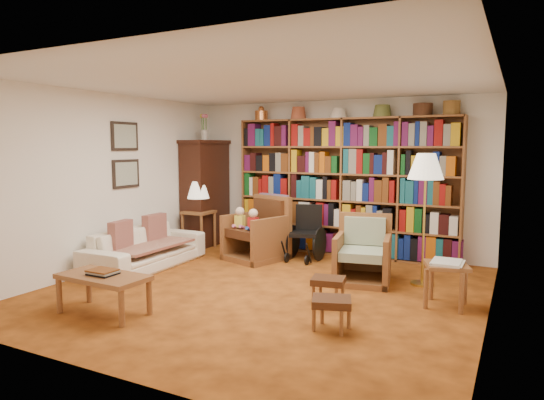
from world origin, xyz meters
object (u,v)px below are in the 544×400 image
Objects in this scene: side_table_lamp at (199,220)px; footstool_b at (332,304)px; wheelchair at (306,235)px; armchair_leather at (259,233)px; coffee_table at (103,280)px; armchair_sage at (365,256)px; side_table_papers at (446,271)px; floor_lamp at (426,172)px; sofa at (146,248)px; footstool_a at (328,282)px.

side_table_lamp is 4.15m from footstool_b.
armchair_leather is at bearing -158.35° from wheelchair.
armchair_leather reaches higher than coffee_table.
armchair_sage is 1.24m from side_table_papers.
armchair_leather is 2.78m from floor_lamp.
sofa reaches higher than footstool_b.
side_table_lamp reaches higher than footstool_b.
side_table_papers is 3.68m from coffee_table.
armchair_leather is at bearing 172.08° from floor_lamp.
footstool_a is at bearing -42.59° from armchair_leather.
floor_lamp is (3.83, -0.52, 0.94)m from side_table_lamp.
sofa is at bearing 119.03° from coffee_table.
sofa is 1.18× the size of floor_lamp.
armchair_leather is at bearing 164.62° from armchair_sage.
armchair_sage reaches higher than wheelchair.
footstool_b is at bearing 16.36° from coffee_table.
side_table_papers is 1.34× the size of footstool_a.
sofa reaches higher than coffee_table.
coffee_table is (-0.23, -2.98, -0.04)m from armchair_leather.
wheelchair is (1.85, 1.55, 0.10)m from sofa.
wheelchair is 1.54× the size of side_table_papers.
footstool_a is (-1.17, -0.52, -0.15)m from side_table_papers.
wheelchair is 2.18m from footstool_a.
armchair_leather reaches higher than armchair_sage.
side_table_papers is (0.38, -0.74, -1.04)m from floor_lamp.
footstool_b is at bearing -125.87° from side_table_papers.
armchair_sage is at bearing 50.07° from coffee_table.
sofa is at bearing -132.52° from armchair_leather.
armchair_sage is at bearing 85.64° from footstool_a.
wheelchair is (1.95, 0.11, -0.11)m from side_table_lamp.
floor_lamp is at bearing 57.81° from footstool_a.
coffee_table is at bearing -71.62° from side_table_lamp.
wheelchair reaches higher than side_table_lamp.
sofa is at bearing 173.45° from footstool_a.
armchair_leather is 2.51× the size of footstool_a.
footstool_a is 0.42× the size of coffee_table.
floor_lamp is (3.73, 0.92, 1.15)m from sofa.
coffee_table reaches higher than footstool_b.
footstool_b is (-0.50, -1.96, -1.18)m from floor_lamp.
footstool_b is 0.46× the size of coffee_table.
armchair_sage is (1.84, -0.51, -0.07)m from armchair_leather.
armchair_sage is at bearing -78.09° from sofa.
wheelchair is 2.24m from floor_lamp.
floor_lamp is (0.71, 0.15, 1.11)m from armchair_sage.
side_table_lamp is 1.44× the size of footstool_b.
sofa is at bearing -140.08° from wheelchair.
armchair_sage reaches higher than footstool_b.
floor_lamp is at bearing 117.15° from side_table_papers.
armchair_sage is at bearing -167.92° from floor_lamp.
footstool_a is (1.08, -1.89, -0.14)m from wheelchair.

